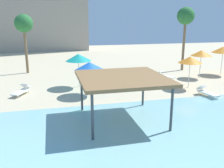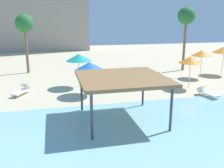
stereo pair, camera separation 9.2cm
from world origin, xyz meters
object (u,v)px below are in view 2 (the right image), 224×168
beach_umbrella_orange_2 (191,60)px  lounge_chair_1 (153,81)px  shade_pavilion (122,79)px  beach_umbrella_teal_6 (79,57)px  lounge_chair_3 (165,76)px  beach_umbrella_orange_5 (202,53)px  lounge_chair_5 (129,80)px  beach_umbrella_orange_1 (224,50)px  palm_tree_1 (186,18)px  palm_tree_0 (24,25)px  beach_umbrella_blue_3 (90,66)px  lounge_chair_4 (22,90)px  lounge_chair_0 (207,92)px

beach_umbrella_orange_2 → lounge_chair_1: beach_umbrella_orange_2 is taller
shade_pavilion → beach_umbrella_teal_6: (-1.56, 7.97, 0.09)m
shade_pavilion → lounge_chair_3: 11.42m
shade_pavilion → beach_umbrella_orange_5: beach_umbrella_orange_5 is taller
beach_umbrella_teal_6 → lounge_chair_1: 6.85m
beach_umbrella_orange_5 → lounge_chair_5: 7.92m
beach_umbrella_orange_1 → lounge_chair_1: beach_umbrella_orange_1 is taller
palm_tree_1 → palm_tree_0: bearing=171.4°
palm_tree_1 → beach_umbrella_teal_6: bearing=-160.2°
beach_umbrella_blue_3 → beach_umbrella_teal_6: (-0.54, 2.57, 0.30)m
shade_pavilion → palm_tree_0: (-6.36, 14.99, 2.65)m
beach_umbrella_orange_5 → beach_umbrella_orange_2: bearing=-134.5°
lounge_chair_5 → palm_tree_0: 12.61m
beach_umbrella_teal_6 → beach_umbrella_orange_2: bearing=-15.5°
beach_umbrella_teal_6 → palm_tree_1: size_ratio=0.41×
beach_umbrella_teal_6 → palm_tree_0: size_ratio=0.46×
beach_umbrella_orange_5 → palm_tree_0: palm_tree_0 is taller
lounge_chair_4 → palm_tree_0: bearing=-152.1°
beach_umbrella_orange_1 → lounge_chair_0: size_ratio=1.49×
palm_tree_0 → lounge_chair_5: bearing=-37.1°
lounge_chair_0 → lounge_chair_4: same height
beach_umbrella_teal_6 → palm_tree_0: (-4.80, 7.02, 2.56)m
beach_umbrella_orange_5 → lounge_chair_4: beach_umbrella_orange_5 is taller
shade_pavilion → lounge_chair_1: bearing=55.4°
beach_umbrella_orange_5 → beach_umbrella_blue_3: bearing=-164.7°
beach_umbrella_orange_1 → beach_umbrella_blue_3: size_ratio=1.14×
beach_umbrella_orange_1 → beach_umbrella_orange_2: beach_umbrella_orange_1 is taller
beach_umbrella_orange_1 → beach_umbrella_orange_5: 3.15m
lounge_chair_5 → lounge_chair_1: bearing=73.5°
beach_umbrella_blue_3 → lounge_chair_0: beach_umbrella_blue_3 is taller
shade_pavilion → beach_umbrella_orange_1: bearing=34.6°
shade_pavilion → lounge_chair_0: (7.55, 2.92, -2.13)m
beach_umbrella_orange_1 → lounge_chair_5: (-10.64, -1.42, -2.28)m
beach_umbrella_orange_2 → beach_umbrella_teal_6: (-9.05, 2.51, 0.15)m
lounge_chair_0 → lounge_chair_1: size_ratio=1.01×
lounge_chair_0 → palm_tree_1: bearing=152.3°
beach_umbrella_blue_3 → lounge_chair_4: beach_umbrella_blue_3 is taller
lounge_chair_1 → palm_tree_0: (-11.21, 7.96, 4.78)m
beach_umbrella_teal_6 → lounge_chair_4: size_ratio=1.45×
lounge_chair_5 → lounge_chair_4: bearing=-72.9°
beach_umbrella_orange_1 → lounge_chair_3: size_ratio=1.52×
beach_umbrella_orange_1 → palm_tree_1: palm_tree_1 is taller
lounge_chair_3 → palm_tree_0: palm_tree_0 is taller
shade_pavilion → palm_tree_0: 16.50m
lounge_chair_1 → lounge_chair_5: 2.12m
beach_umbrella_orange_5 → palm_tree_0: 18.27m
beach_umbrella_orange_1 → lounge_chair_5: beach_umbrella_orange_1 is taller
lounge_chair_3 → lounge_chair_1: bearing=-78.6°
lounge_chair_0 → palm_tree_1: palm_tree_1 is taller
beach_umbrella_orange_2 → lounge_chair_4: (-13.65, 1.22, -2.07)m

